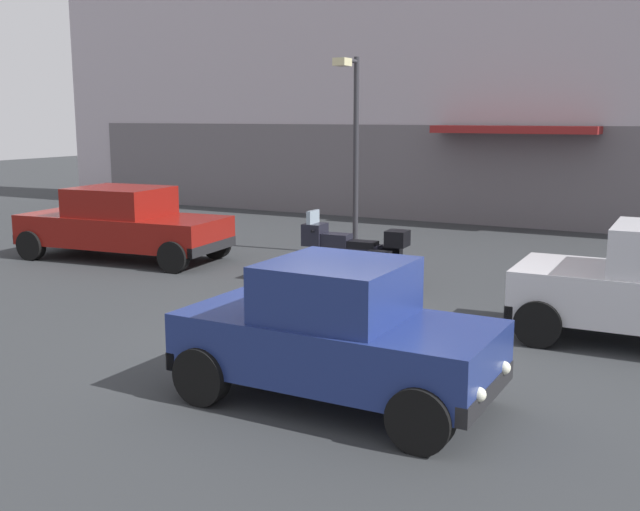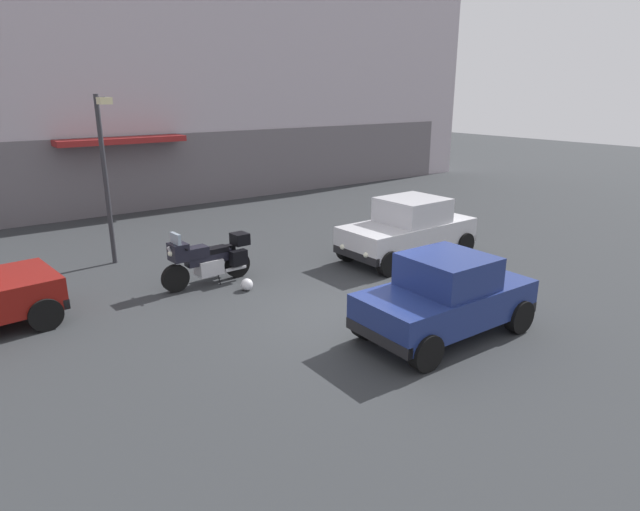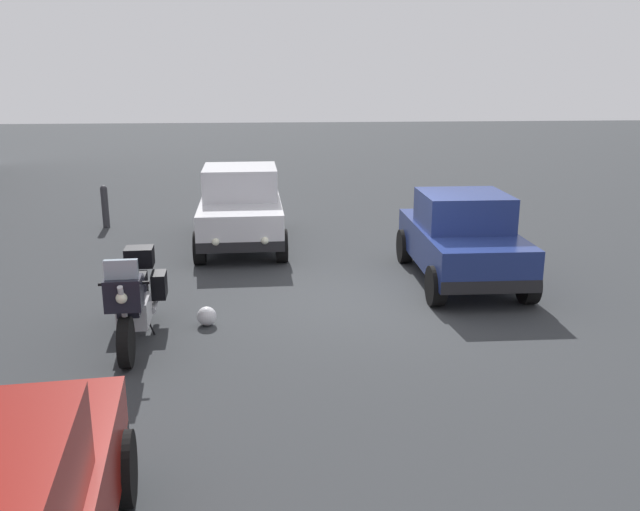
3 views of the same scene
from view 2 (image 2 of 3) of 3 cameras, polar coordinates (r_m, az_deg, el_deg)
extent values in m
plane|color=#2D3033|center=(11.13, 3.34, -6.32)|extent=(80.00, 80.00, 0.00)
cube|color=#B2A8B2|center=(22.41, -20.19, 17.38)|extent=(34.44, 2.40, 9.83)
cube|color=#625C62|center=(21.45, -18.28, 8.16)|extent=(31.00, 0.12, 2.80)
cube|color=maroon|center=(20.68, -20.19, 11.31)|extent=(4.40, 1.10, 0.20)
cylinder|color=black|center=(12.70, -14.97, -2.33)|extent=(0.65, 0.17, 0.64)
cylinder|color=black|center=(13.39, -8.69, -0.92)|extent=(0.65, 0.17, 0.64)
cylinder|color=#B7B7BC|center=(12.57, -15.03, -0.47)|extent=(0.33, 0.09, 0.68)
cube|color=#B7B7BC|center=(13.01, -11.61, -1.16)|extent=(0.62, 0.43, 0.36)
cube|color=black|center=(12.94, -11.68, -0.15)|extent=(1.11, 0.34, 0.28)
cube|color=black|center=(12.76, -12.91, 0.37)|extent=(0.54, 0.37, 0.24)
cube|color=black|center=(12.99, -10.93, 0.60)|extent=(0.57, 0.33, 0.12)
cube|color=black|center=(12.56, -14.68, 0.36)|extent=(0.38, 0.46, 0.40)
cube|color=#8C9EAD|center=(12.47, -14.95, 1.64)|extent=(0.10, 0.40, 0.28)
sphere|color=#EAEACC|center=(12.49, -15.42, 0.21)|extent=(0.14, 0.14, 0.14)
cylinder|color=black|center=(12.57, -14.38, 0.86)|extent=(0.07, 0.62, 0.04)
cylinder|color=#B7B7BC|center=(13.15, -8.87, -1.36)|extent=(0.55, 0.12, 0.09)
cube|color=black|center=(13.03, -8.56, -0.24)|extent=(0.41, 0.22, 0.36)
cube|color=black|center=(13.49, -9.78, 0.31)|extent=(0.41, 0.22, 0.36)
cube|color=black|center=(13.26, -8.44, 1.75)|extent=(0.38, 0.42, 0.28)
cylinder|color=black|center=(13.01, -10.59, -2.36)|extent=(0.03, 0.13, 0.29)
sphere|color=silver|center=(12.53, -7.70, -3.03)|extent=(0.28, 0.28, 0.28)
cube|color=silver|center=(14.83, 9.18, 2.20)|extent=(3.83, 1.72, 0.68)
cube|color=silver|center=(14.79, 9.70, 4.76)|extent=(1.63, 1.54, 0.64)
cube|color=#8C9EAD|center=(14.26, 7.63, 4.40)|extent=(0.09, 1.39, 0.54)
cube|color=#8C9EAD|center=(15.34, 11.63, 5.09)|extent=(0.09, 1.39, 0.51)
cube|color=black|center=(13.66, 3.75, 0.04)|extent=(0.15, 1.64, 0.20)
cube|color=black|center=(16.25, 13.66, 2.36)|extent=(0.15, 1.64, 0.20)
cylinder|color=black|center=(13.41, 7.22, -0.84)|extent=(0.64, 0.23, 0.64)
cylinder|color=black|center=(14.50, 2.92, 0.66)|extent=(0.64, 0.23, 0.64)
cylinder|color=black|center=(15.51, 14.91, 1.19)|extent=(0.64, 0.23, 0.64)
cylinder|color=black|center=(16.47, 10.66, 2.39)|extent=(0.64, 0.23, 0.64)
sphere|color=silver|center=(13.27, 4.88, 0.04)|extent=(0.14, 0.14, 0.14)
sphere|color=silver|center=(13.92, 2.39, 0.91)|extent=(0.14, 0.14, 0.14)
cube|color=black|center=(12.44, -26.31, -3.51)|extent=(0.29, 1.76, 0.20)
cylinder|color=black|center=(11.61, -26.96, -5.53)|extent=(0.66, 0.28, 0.64)
cylinder|color=black|center=(13.16, -28.95, -3.27)|extent=(0.66, 0.28, 0.64)
cube|color=navy|center=(10.29, 13.04, -4.91)|extent=(3.42, 1.60, 0.64)
cube|color=navy|center=(10.08, 13.28, -1.64)|extent=(1.41, 1.45, 0.60)
cube|color=#8C9EAD|center=(10.56, 15.62, -0.96)|extent=(0.07, 1.33, 0.51)
cube|color=#8C9EAD|center=(9.62, 10.70, -2.38)|extent=(0.07, 1.33, 0.48)
cube|color=black|center=(11.59, 18.43, -4.00)|extent=(0.14, 1.56, 0.20)
cube|color=black|center=(9.29, 6.08, -8.51)|extent=(0.14, 1.56, 0.20)
cylinder|color=black|center=(11.74, 14.32, -3.89)|extent=(0.64, 0.23, 0.64)
cylinder|color=black|center=(10.93, 20.23, -6.04)|extent=(0.64, 0.23, 0.64)
cylinder|color=black|center=(10.07, 4.97, -6.98)|extent=(0.64, 0.23, 0.64)
cylinder|color=black|center=(9.12, 11.10, -9.97)|extent=(0.64, 0.23, 0.64)
sphere|color=silver|center=(11.82, 16.96, -2.83)|extent=(0.14, 0.14, 0.14)
sphere|color=silver|center=(11.36, 20.36, -3.98)|extent=(0.14, 0.14, 0.14)
cylinder|color=#2D2D33|center=(14.94, -21.61, 7.19)|extent=(0.12, 0.12, 4.31)
cylinder|color=#2D2D33|center=(14.43, -22.15, 15.07)|extent=(0.08, 0.70, 0.08)
cube|color=beige|center=(14.09, -21.75, 14.89)|extent=(0.28, 0.36, 0.16)
cylinder|color=#333338|center=(18.44, 6.21, 4.61)|extent=(0.16, 0.16, 0.92)
sphere|color=#333338|center=(18.35, 6.26, 6.01)|extent=(0.16, 0.16, 0.16)
camera|label=1|loc=(11.00, 57.84, 2.06)|focal=42.68mm
camera|label=3|loc=(10.25, -57.38, 4.34)|focal=37.70mm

